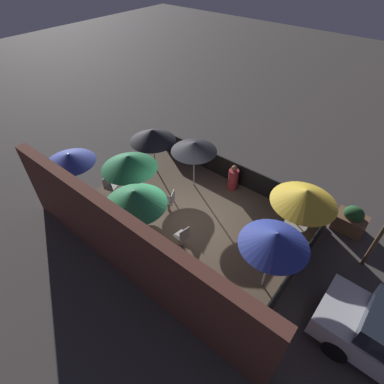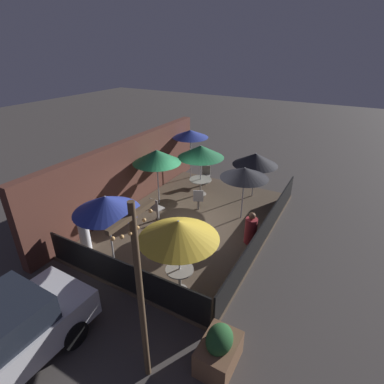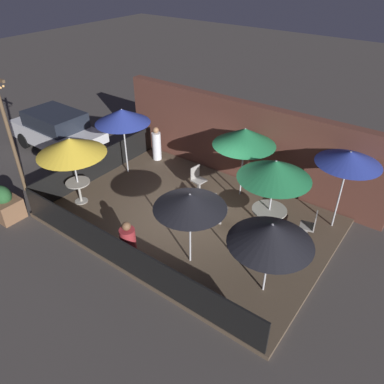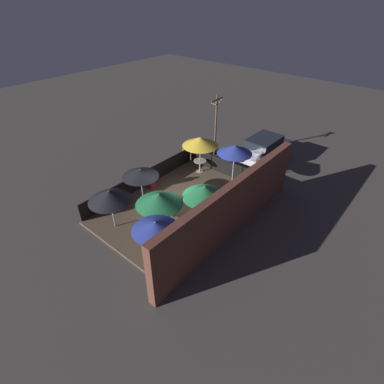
# 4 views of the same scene
# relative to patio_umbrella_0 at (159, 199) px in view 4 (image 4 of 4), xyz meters

# --- Properties ---
(ground_plane) EXTENTS (60.00, 60.00, 0.00)m
(ground_plane) POSITION_rel_patio_umbrella_0_xyz_m (-2.17, -0.82, -2.14)
(ground_plane) COLOR #423D3A
(patio_deck) EXTENTS (8.18, 5.67, 0.12)m
(patio_deck) POSITION_rel_patio_umbrella_0_xyz_m (-2.17, -0.82, -2.08)
(patio_deck) COLOR brown
(patio_deck) RESTS_ON ground_plane
(building_wall) EXTENTS (9.78, 0.36, 2.85)m
(building_wall) POSITION_rel_patio_umbrella_0_xyz_m (-2.17, 2.25, -0.72)
(building_wall) COLOR brown
(building_wall) RESTS_ON ground_plane
(fence_front) EXTENTS (7.98, 0.05, 0.95)m
(fence_front) POSITION_rel_patio_umbrella_0_xyz_m (-2.17, -3.61, -1.55)
(fence_front) COLOR black
(fence_front) RESTS_ON patio_deck
(fence_side_left) EXTENTS (0.05, 5.47, 0.95)m
(fence_side_left) POSITION_rel_patio_umbrella_0_xyz_m (-6.22, -0.82, -1.55)
(fence_side_left) COLOR black
(fence_side_left) RESTS_ON patio_deck
(patio_umbrella_0) EXTENTS (2.00, 2.00, 2.29)m
(patio_umbrella_0) POSITION_rel_patio_umbrella_0_xyz_m (0.00, 0.00, 0.00)
(patio_umbrella_0) COLOR #B2B2B7
(patio_umbrella_0) RESTS_ON patio_deck
(patio_umbrella_1) EXTENTS (2.07, 2.07, 2.24)m
(patio_umbrella_1) POSITION_rel_patio_umbrella_0_xyz_m (-5.51, -2.27, -0.04)
(patio_umbrella_1) COLOR #B2B2B7
(patio_umbrella_1) RESTS_ON patio_deck
(patio_umbrella_2) EXTENTS (1.88, 1.88, 2.41)m
(patio_umbrella_2) POSITION_rel_patio_umbrella_0_xyz_m (-5.63, -0.00, 0.14)
(patio_umbrella_2) COLOR #B2B2B7
(patio_umbrella_2) RESTS_ON patio_deck
(patio_umbrella_3) EXTENTS (1.79, 1.79, 2.10)m
(patio_umbrella_3) POSITION_rel_patio_umbrella_0_xyz_m (-1.04, -2.35, -0.13)
(patio_umbrella_3) COLOR #B2B2B7
(patio_umbrella_3) RESTS_ON patio_deck
(patio_umbrella_4) EXTENTS (1.96, 1.96, 2.36)m
(patio_umbrella_4) POSITION_rel_patio_umbrella_0_xyz_m (-1.58, 1.16, 0.07)
(patio_umbrella_4) COLOR #B2B2B7
(patio_umbrella_4) RESTS_ON patio_deck
(patio_umbrella_5) EXTENTS (1.93, 1.93, 2.00)m
(patio_umbrella_5) POSITION_rel_patio_umbrella_0_xyz_m (0.98, -2.11, -0.28)
(patio_umbrella_5) COLOR #B2B2B7
(patio_umbrella_5) RESTS_ON patio_deck
(patio_umbrella_6) EXTENTS (1.74, 1.74, 2.44)m
(patio_umbrella_6) POSITION_rel_patio_umbrella_0_xyz_m (1.46, 1.34, 0.24)
(patio_umbrella_6) COLOR #B2B2B7
(patio_umbrella_6) RESTS_ON patio_deck
(dining_table_0) EXTENTS (0.98, 0.98, 0.74)m
(dining_table_0) POSITION_rel_patio_umbrella_0_xyz_m (0.00, 0.00, -1.43)
(dining_table_0) COLOR #9E998E
(dining_table_0) RESTS_ON patio_deck
(dining_table_1) EXTENTS (0.76, 0.76, 0.74)m
(dining_table_1) POSITION_rel_patio_umbrella_0_xyz_m (-5.51, -2.27, -1.45)
(dining_table_1) COLOR #9E998E
(dining_table_1) RESTS_ON patio_deck
(patio_chair_0) EXTENTS (0.49, 0.49, 0.91)m
(patio_chair_0) POSITION_rel_patio_umbrella_0_xyz_m (1.11, 0.29, -1.53)
(patio_chair_0) COLOR gray
(patio_chair_0) RESTS_ON patio_deck
(patio_chair_1) EXTENTS (0.45, 0.45, 0.94)m
(patio_chair_1) POSITION_rel_patio_umbrella_0_xyz_m (-2.80, 0.42, -1.51)
(patio_chair_1) COLOR gray
(patio_chair_1) RESTS_ON patio_deck
(patio_chair_2) EXTENTS (0.53, 0.53, 0.94)m
(patio_chair_2) POSITION_rel_patio_umbrella_0_xyz_m (-1.31, -0.60, -1.51)
(patio_chair_2) COLOR gray
(patio_chair_2) RESTS_ON patio_deck
(patron_0) EXTENTS (0.58, 0.58, 1.15)m
(patron_0) POSITION_rel_patio_umbrella_0_xyz_m (-2.41, -3.19, -1.52)
(patron_0) COLOR maroon
(patron_0) RESTS_ON patio_deck
(patron_1) EXTENTS (0.36, 0.36, 1.32)m
(patron_1) POSITION_rel_patio_umbrella_0_xyz_m (-5.43, 1.40, -1.42)
(patron_1) COLOR silver
(patron_1) RESTS_ON patio_deck
(planter_box) EXTENTS (1.05, 0.74, 1.08)m
(planter_box) POSITION_rel_patio_umbrella_0_xyz_m (-6.86, -4.06, -1.68)
(planter_box) COLOR brown
(planter_box) RESTS_ON ground_plane
(light_post) EXTENTS (1.10, 0.12, 4.10)m
(light_post) POSITION_rel_patio_umbrella_0_xyz_m (-7.76, -2.85, 0.14)
(light_post) COLOR brown
(light_post) RESTS_ON ground_plane
(parked_car_0) EXTENTS (4.24, 1.85, 1.62)m
(parked_car_0) POSITION_rel_patio_umbrella_0_xyz_m (-9.32, -0.18, -1.30)
(parked_car_0) COLOR silver
(parked_car_0) RESTS_ON ground_plane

